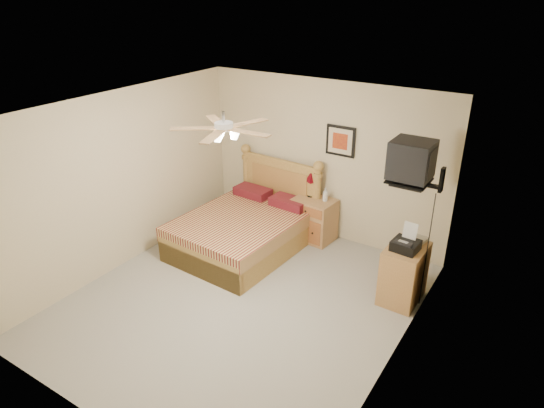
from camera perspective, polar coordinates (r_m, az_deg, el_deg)
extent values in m
plane|color=gray|center=(6.43, -3.68, -11.33)|extent=(4.50, 4.50, 0.00)
cube|color=white|center=(5.35, -4.42, 10.84)|extent=(4.00, 4.50, 0.04)
cube|color=beige|center=(7.56, 6.11, 5.08)|extent=(4.00, 0.04, 2.50)
cube|color=beige|center=(4.45, -21.74, -12.01)|extent=(4.00, 0.04, 2.50)
cube|color=beige|center=(7.06, -17.25, 2.61)|extent=(0.04, 4.50, 2.50)
cube|color=beige|center=(4.99, 14.99, -6.65)|extent=(0.04, 4.50, 2.50)
cube|color=#9E713E|center=(7.72, 4.96, -1.79)|extent=(0.67, 0.52, 0.68)
imported|color=silver|center=(7.50, 6.29, 1.12)|extent=(0.09, 0.09, 0.22)
cube|color=black|center=(7.32, 8.07, 7.35)|extent=(0.46, 0.04, 0.46)
cube|color=#9D693B|center=(6.47, 15.23, -7.91)|extent=(0.47, 0.66, 0.76)
imported|color=beige|center=(6.48, 15.99, -3.92)|extent=(0.25, 0.30, 0.02)
imported|color=gray|center=(6.46, 16.06, -3.79)|extent=(0.22, 0.28, 0.02)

